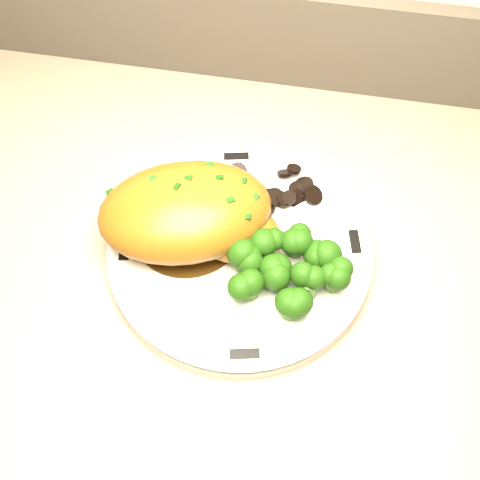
% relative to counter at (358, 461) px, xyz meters
% --- Properties ---
extents(counter, '(2.24, 0.74, 1.09)m').
position_rel_counter_xyz_m(counter, '(0.00, 0.00, 0.00)').
color(counter, brown).
rests_on(counter, ground).
extents(plate, '(0.27, 0.27, 0.02)m').
position_rel_counter_xyz_m(plate, '(-0.20, 0.06, 0.49)').
color(plate, white).
rests_on(plate, counter).
extents(rim_accent_0, '(0.02, 0.03, 0.00)m').
position_rel_counter_xyz_m(rim_accent_0, '(-0.09, 0.08, 0.50)').
color(rim_accent_0, black).
rests_on(rim_accent_0, plate).
extents(rim_accent_1, '(0.03, 0.02, 0.00)m').
position_rel_counter_xyz_m(rim_accent_1, '(-0.23, 0.17, 0.50)').
color(rim_accent_1, black).
rests_on(rim_accent_1, plate).
extents(rim_accent_2, '(0.02, 0.03, 0.00)m').
position_rel_counter_xyz_m(rim_accent_2, '(-0.31, 0.04, 0.50)').
color(rim_accent_2, black).
rests_on(rim_accent_2, plate).
extents(rim_accent_3, '(0.03, 0.02, 0.00)m').
position_rel_counter_xyz_m(rim_accent_3, '(-0.18, -0.05, 0.50)').
color(rim_accent_3, black).
rests_on(rim_accent_3, plate).
extents(gravy_pool, '(0.11, 0.11, 0.00)m').
position_rel_counter_xyz_m(gravy_pool, '(-0.26, 0.07, 0.50)').
color(gravy_pool, '#3D240B').
rests_on(gravy_pool, plate).
extents(chicken_breast, '(0.20, 0.16, 0.06)m').
position_rel_counter_xyz_m(chicken_breast, '(-0.25, 0.07, 0.53)').
color(chicken_breast, '#8F5A18').
rests_on(chicken_breast, plate).
extents(mushroom_pile, '(0.08, 0.06, 0.02)m').
position_rel_counter_xyz_m(mushroom_pile, '(-0.18, 0.13, 0.50)').
color(mushroom_pile, black).
rests_on(mushroom_pile, plate).
extents(broccoli_florets, '(0.11, 0.09, 0.04)m').
position_rel_counter_xyz_m(broccoli_florets, '(-0.15, 0.03, 0.52)').
color(broccoli_florets, '#558237').
rests_on(broccoli_florets, plate).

